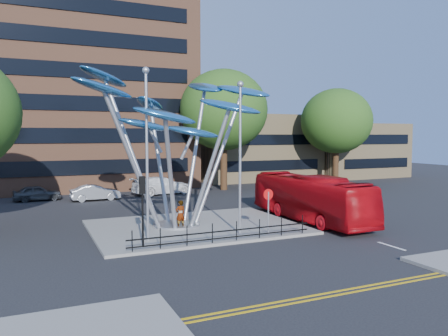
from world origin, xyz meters
name	(u,v)px	position (x,y,z in m)	size (l,w,h in m)	color
ground	(258,251)	(0.00, 0.00, 0.00)	(120.00, 120.00, 0.00)	black
traffic_island	(195,227)	(-1.00, 6.00, 0.07)	(12.00, 9.00, 0.15)	slate
double_yellow_near	(338,291)	(0.00, -6.00, 0.01)	(40.00, 0.12, 0.01)	gold
double_yellow_far	(344,294)	(0.00, -6.30, 0.01)	(40.00, 0.12, 0.01)	gold
brick_tower	(66,46)	(-6.00, 32.00, 15.00)	(25.00, 15.00, 30.00)	brown
low_building_near	(256,147)	(16.00, 30.00, 4.00)	(15.00, 8.00, 8.00)	tan
low_building_far	(355,150)	(30.00, 28.00, 3.50)	(12.00, 8.00, 7.00)	tan
tree_right	(224,110)	(8.00, 22.00, 8.04)	(8.80, 8.80, 12.11)	black
tree_far	(336,121)	(22.00, 22.00, 7.11)	(8.00, 8.00, 10.81)	black
leaf_sculpture	(174,113)	(-2.07, 6.68, 6.87)	(12.72, 9.54, 9.51)	#9EA0A5
street_lamp_left	(147,139)	(-4.50, 3.50, 5.36)	(0.36, 0.36, 8.80)	#9EA0A5
street_lamp_right	(240,144)	(0.50, 3.00, 5.09)	(0.36, 0.36, 8.30)	#9EA0A5
traffic_light_island	(142,196)	(-5.00, 2.50, 2.61)	(0.28, 0.18, 3.42)	black
no_entry_sign_island	(268,203)	(2.00, 2.52, 1.82)	(0.60, 0.10, 2.45)	#9EA0A5
pedestrian_railing_front	(225,234)	(-1.00, 1.70, 0.55)	(10.00, 0.06, 1.00)	black
red_bus	(310,198)	(6.60, 5.14, 1.48)	(2.48, 10.61, 2.95)	#AD070F
pedestrian	(180,214)	(-2.02, 5.71, 0.97)	(0.60, 0.39, 1.63)	gray
parked_car_left	(37,193)	(-9.43, 21.63, 0.66)	(1.55, 3.85, 1.31)	#3C3F43
parked_car_mid	(95,193)	(-4.93, 19.78, 0.67)	(1.42, 4.06, 1.34)	#B4B7BC
parked_car_right	(162,186)	(1.32, 21.27, 0.82)	(2.30, 5.65, 1.64)	white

